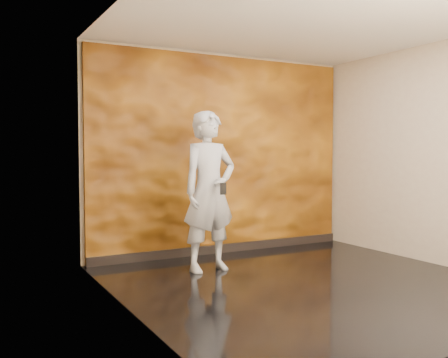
# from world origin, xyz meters

# --- Properties ---
(room) EXTENTS (4.02, 4.02, 2.81)m
(room) POSITION_xyz_m (0.00, 0.00, 1.40)
(room) COLOR black
(room) RESTS_ON ground
(feature_wall) EXTENTS (3.90, 0.06, 2.75)m
(feature_wall) POSITION_xyz_m (0.00, 1.96, 1.38)
(feature_wall) COLOR #C37819
(feature_wall) RESTS_ON ground
(baseboard) EXTENTS (3.90, 0.04, 0.12)m
(baseboard) POSITION_xyz_m (0.00, 1.92, 0.06)
(baseboard) COLOR black
(baseboard) RESTS_ON ground
(man) EXTENTS (0.73, 0.52, 1.91)m
(man) POSITION_xyz_m (-0.68, 1.06, 0.95)
(man) COLOR #979AA5
(man) RESTS_ON ground
(phone) EXTENTS (0.07, 0.03, 0.14)m
(phone) POSITION_xyz_m (-0.65, 0.77, 1.00)
(phone) COLOR black
(phone) RESTS_ON man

